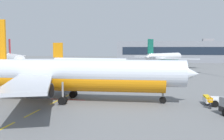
{
  "coord_description": "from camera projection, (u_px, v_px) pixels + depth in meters",
  "views": [
    {
      "loc": [
        33.13,
        -15.84,
        7.84
      ],
      "look_at": [
        25.46,
        25.75,
        4.34
      ],
      "focal_mm": 42.15,
      "sensor_mm": 36.0,
      "label": 1
    }
  ],
  "objects": [
    {
      "name": "ground",
      "position": [
        194.0,
        86.0,
        54.13
      ],
      "size": [
        400.0,
        400.0,
        0.0
      ],
      "primitive_type": "plane",
      "color": "slate"
    },
    {
      "name": "apron_paint_markings",
      "position": [
        86.0,
        86.0,
        54.46
      ],
      "size": [
        8.0,
        92.53,
        0.01
      ],
      "color": "yellow",
      "rests_on": "ground"
    },
    {
      "name": "airliner_foreground",
      "position": [
        77.0,
        75.0,
        38.82
      ],
      "size": [
        34.76,
        34.6,
        12.2
      ],
      "color": "silver",
      "rests_on": "ground"
    },
    {
      "name": "airliner_mid_left",
      "position": [
        88.0,
        64.0,
        81.06
      ],
      "size": [
        27.42,
        26.99,
        9.62
      ],
      "color": "silver",
      "rests_on": "ground"
    },
    {
      "name": "airliner_far_center",
      "position": [
        164.0,
        58.0,
        113.0
      ],
      "size": [
        29.66,
        31.25,
        11.43
      ],
      "color": "white",
      "rests_on": "ground"
    },
    {
      "name": "airliner_far_right",
      "position": [
        14.0,
        60.0,
        93.51
      ],
      "size": [
        27.31,
        29.49,
        11.5
      ],
      "color": "white",
      "rests_on": "ground"
    },
    {
      "name": "catering_truck",
      "position": [
        53.0,
        75.0,
        61.42
      ],
      "size": [
        7.19,
        3.16,
        3.14
      ],
      "color": "black",
      "rests_on": "ground"
    },
    {
      "name": "ground_crew_worker",
      "position": [
        210.0,
        101.0,
        33.97
      ],
      "size": [
        0.69,
        0.31,
        1.71
      ],
      "color": "#232328",
      "rests_on": "ground"
    },
    {
      "name": "terminal_satellite",
      "position": [
        187.0,
        52.0,
        153.9
      ],
      "size": [
        78.34,
        27.53,
        13.34
      ],
      "color": "gray",
      "rests_on": "ground"
    }
  ]
}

